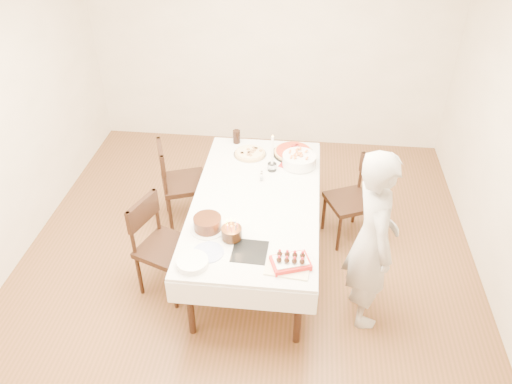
# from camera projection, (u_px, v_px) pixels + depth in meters

# --- Properties ---
(floor) EXTENTS (5.00, 5.00, 0.00)m
(floor) POSITION_uv_depth(u_px,v_px,m) (246.00, 266.00, 4.90)
(floor) COLOR brown
(floor) RESTS_ON ground
(wall_back) EXTENTS (4.50, 0.04, 2.70)m
(wall_back) POSITION_uv_depth(u_px,v_px,m) (270.00, 43.00, 6.11)
(wall_back) COLOR #F0E0CA
(wall_back) RESTS_ON floor
(dining_table) EXTENTS (1.56, 2.33, 0.75)m
(dining_table) POSITION_uv_depth(u_px,v_px,m) (256.00, 230.00, 4.76)
(dining_table) COLOR white
(dining_table) RESTS_ON floor
(chair_right_savory) EXTENTS (0.61, 0.61, 0.90)m
(chair_right_savory) POSITION_uv_depth(u_px,v_px,m) (350.00, 201.00, 5.01)
(chair_right_savory) COLOR black
(chair_right_savory) RESTS_ON floor
(chair_left_savory) EXTENTS (0.63, 0.63, 0.96)m
(chair_left_savory) POSITION_uv_depth(u_px,v_px,m) (184.00, 183.00, 5.21)
(chair_left_savory) COLOR black
(chair_left_savory) RESTS_ON floor
(chair_left_dessert) EXTENTS (0.62, 0.62, 0.94)m
(chair_left_dessert) POSITION_uv_depth(u_px,v_px,m) (166.00, 249.00, 4.41)
(chair_left_dessert) COLOR black
(chair_left_dessert) RESTS_ON floor
(person) EXTENTS (0.50, 0.66, 1.65)m
(person) POSITION_uv_depth(u_px,v_px,m) (372.00, 241.00, 3.96)
(person) COLOR beige
(person) RESTS_ON floor
(pizza_white) EXTENTS (0.42, 0.42, 0.04)m
(pizza_white) POSITION_uv_depth(u_px,v_px,m) (250.00, 153.00, 5.13)
(pizza_white) COLOR beige
(pizza_white) RESTS_ON dining_table
(pizza_pepperoni) EXTENTS (0.53, 0.53, 0.04)m
(pizza_pepperoni) POSITION_uv_depth(u_px,v_px,m) (293.00, 152.00, 5.15)
(pizza_pepperoni) COLOR red
(pizza_pepperoni) RESTS_ON dining_table
(red_placemat) EXTENTS (0.29, 0.29, 0.01)m
(red_placemat) POSITION_uv_depth(u_px,v_px,m) (292.00, 164.00, 5.01)
(red_placemat) COLOR #B21E1E
(red_placemat) RESTS_ON dining_table
(pasta_bowl) EXTENTS (0.44, 0.44, 0.11)m
(pasta_bowl) POSITION_uv_depth(u_px,v_px,m) (299.00, 160.00, 4.96)
(pasta_bowl) COLOR white
(pasta_bowl) RESTS_ON dining_table
(taper_candle) EXTENTS (0.10, 0.10, 0.41)m
(taper_candle) POSITION_uv_depth(u_px,v_px,m) (272.00, 153.00, 4.80)
(taper_candle) COLOR white
(taper_candle) RESTS_ON dining_table
(shaker_pair) EXTENTS (0.08, 0.08, 0.08)m
(shaker_pair) POSITION_uv_depth(u_px,v_px,m) (261.00, 177.00, 4.75)
(shaker_pair) COLOR white
(shaker_pair) RESTS_ON dining_table
(cola_glass) EXTENTS (0.10, 0.10, 0.15)m
(cola_glass) POSITION_uv_depth(u_px,v_px,m) (237.00, 137.00, 5.31)
(cola_glass) COLOR black
(cola_glass) RESTS_ON dining_table
(layer_cake) EXTENTS (0.40, 0.40, 0.12)m
(layer_cake) POSITION_uv_depth(u_px,v_px,m) (208.00, 223.00, 4.16)
(layer_cake) COLOR #381B0E
(layer_cake) RESTS_ON dining_table
(cake_board) EXTENTS (0.29, 0.29, 0.01)m
(cake_board) POSITION_uv_depth(u_px,v_px,m) (250.00, 252.00, 3.97)
(cake_board) COLOR black
(cake_board) RESTS_ON dining_table
(birthday_cake) EXTENTS (0.22, 0.22, 0.16)m
(birthday_cake) POSITION_uv_depth(u_px,v_px,m) (232.00, 230.00, 4.05)
(birthday_cake) COLOR #381F0F
(birthday_cake) RESTS_ON dining_table
(strawberry_box) EXTENTS (0.34, 0.28, 0.07)m
(strawberry_box) POSITION_uv_depth(u_px,v_px,m) (291.00, 262.00, 3.82)
(strawberry_box) COLOR red
(strawberry_box) RESTS_ON dining_table
(box_lid) EXTENTS (0.36, 0.26, 0.03)m
(box_lid) POSITION_uv_depth(u_px,v_px,m) (287.00, 268.00, 3.82)
(box_lid) COLOR beige
(box_lid) RESTS_ON dining_table
(plate_stack) EXTENTS (0.31, 0.31, 0.05)m
(plate_stack) POSITION_uv_depth(u_px,v_px,m) (192.00, 262.00, 3.84)
(plate_stack) COLOR white
(plate_stack) RESTS_ON dining_table
(china_plate) EXTENTS (0.32, 0.32, 0.01)m
(china_plate) POSITION_uv_depth(u_px,v_px,m) (208.00, 252.00, 3.96)
(china_plate) COLOR white
(china_plate) RESTS_ON dining_table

